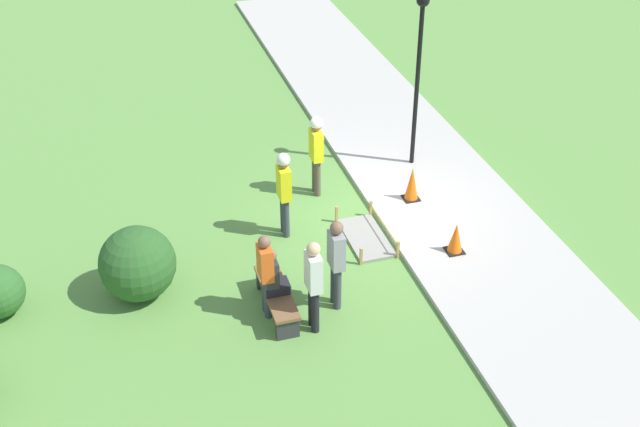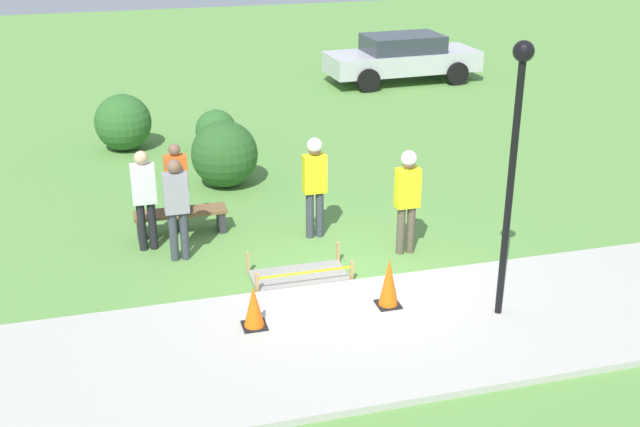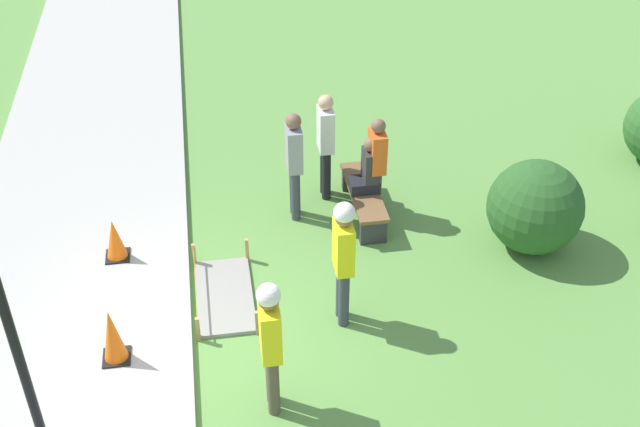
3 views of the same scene
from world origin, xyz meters
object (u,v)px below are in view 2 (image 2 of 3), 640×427
person_seated_on_bench (178,192)px  parked_car_silver (402,57)px  traffic_cone_far_patch (389,282)px  worker_assistant (407,193)px  bystander_in_gray_shirt (144,194)px  traffic_cone_near_patch (254,307)px  park_bench (181,218)px  bystander_in_white_shirt (177,204)px  lamppost_near (515,143)px  worker_supervisor (315,178)px  bystander_in_orange_shirt (177,182)px

person_seated_on_bench → parked_car_silver: (7.99, 9.86, -0.02)m
traffic_cone_far_patch → parked_car_silver: parked_car_silver is taller
worker_assistant → bystander_in_gray_shirt: bearing=162.8°
traffic_cone_near_patch → traffic_cone_far_patch: bearing=2.2°
traffic_cone_near_patch → person_seated_on_bench: 3.82m
park_bench → bystander_in_white_shirt: bearing=-97.5°
lamppost_near → parked_car_silver: lamppost_near is taller
traffic_cone_near_patch → worker_assistant: (2.99, 1.90, 0.69)m
bystander_in_white_shirt → bystander_in_gray_shirt: bearing=131.2°
bystander_in_gray_shirt → lamppost_near: size_ratio=0.45×
lamppost_near → parked_car_silver: bearing=74.7°
traffic_cone_near_patch → worker_supervisor: 3.46m
parked_car_silver → person_seated_on_bench: bearing=-131.7°
worker_supervisor → bystander_in_white_shirt: 2.44m
parked_car_silver → worker_supervisor: bearing=-120.8°
traffic_cone_far_patch → person_seated_on_bench: size_ratio=0.85×
bystander_in_white_shirt → worker_assistant: bearing=-11.5°
traffic_cone_near_patch → parked_car_silver: (7.37, 13.61, 0.37)m
park_bench → person_seated_on_bench: person_seated_on_bench is taller
traffic_cone_far_patch → traffic_cone_near_patch: bearing=-177.8°
bystander_in_gray_shirt → bystander_in_white_shirt: 0.73m
traffic_cone_far_patch → bystander_in_white_shirt: 3.82m
park_bench → worker_supervisor: size_ratio=0.89×
bystander_in_orange_shirt → bystander_in_gray_shirt: bystander_in_gray_shirt is taller
worker_supervisor → worker_assistant: (1.32, -1.05, -0.01)m
traffic_cone_near_patch → park_bench: 3.75m
parked_car_silver → bystander_in_gray_shirt: bearing=-132.3°
person_seated_on_bench → parked_car_silver: bearing=51.0°
person_seated_on_bench → park_bench: bearing=-78.5°
traffic_cone_far_patch → person_seated_on_bench: (-2.64, 3.67, 0.32)m
person_seated_on_bench → parked_car_silver: parked_car_silver is taller
park_bench → worker_assistant: size_ratio=0.89×
bystander_in_orange_shirt → bystander_in_white_shirt: size_ratio=0.93×
traffic_cone_near_patch → parked_car_silver: 15.49m
lamppost_near → parked_car_silver: size_ratio=0.82×
park_bench → parked_car_silver: parked_car_silver is taller
worker_assistant → lamppost_near: (0.51, -2.44, 1.57)m
worker_supervisor → bystander_in_gray_shirt: size_ratio=1.04×
bystander_in_orange_shirt → parked_car_silver: bearing=50.6°
bystander_in_orange_shirt → lamppost_near: 6.30m
park_bench → lamppost_near: lamppost_near is taller
park_bench → parked_car_silver: (7.98, 9.91, 0.46)m
traffic_cone_far_patch → bystander_in_white_shirt: size_ratio=0.43×
park_bench → traffic_cone_far_patch: bearing=-54.0°
traffic_cone_far_patch → worker_assistant: worker_assistant is taller
bystander_in_gray_shirt → traffic_cone_near_patch: bearing=-69.0°
worker_supervisor → traffic_cone_near_patch: bearing=-119.6°
bystander_in_orange_shirt → bystander_in_gray_shirt: (-0.61, -0.67, 0.09)m
bystander_in_white_shirt → lamppost_near: bearing=-37.0°
person_seated_on_bench → worker_assistant: bearing=-27.2°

